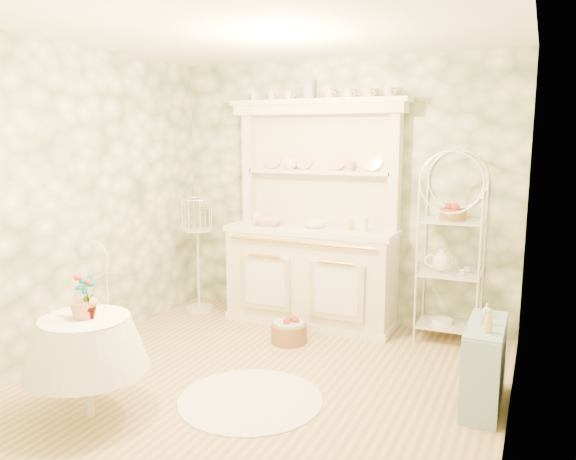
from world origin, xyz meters
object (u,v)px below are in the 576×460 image
at_px(bakers_rack, 451,247).
at_px(birdcage_stand, 198,247).
at_px(floor_basket, 289,330).
at_px(cafe_chair, 79,310).
at_px(round_table, 87,362).
at_px(side_shelf, 484,363).
at_px(kitchen_dresser, 312,214).

bearing_deg(bakers_rack, birdcage_stand, -177.34).
bearing_deg(floor_basket, cafe_chair, -144.34).
height_order(cafe_chair, floor_basket, cafe_chair).
bearing_deg(round_table, side_shelf, 27.81).
xyz_separation_m(round_table, cafe_chair, (-0.83, 0.78, 0.04)).
relative_size(kitchen_dresser, floor_basket, 6.25).
distance_m(side_shelf, birdcage_stand, 3.31).
bearing_deg(birdcage_stand, round_table, -74.58).
distance_m(kitchen_dresser, birdcage_stand, 1.37).
bearing_deg(round_table, floor_basket, 69.99).
distance_m(round_table, cafe_chair, 1.14).
distance_m(bakers_rack, cafe_chair, 3.39).
height_order(bakers_rack, birdcage_stand, bakers_rack).
distance_m(kitchen_dresser, floor_basket, 1.20).
bearing_deg(round_table, cafe_chair, 137.10).
xyz_separation_m(round_table, floor_basket, (0.68, 1.86, -0.28)).
bearing_deg(birdcage_stand, bakers_rack, 4.04).
bearing_deg(cafe_chair, bakers_rack, 21.20).
bearing_deg(kitchen_dresser, bakers_rack, 2.59).
distance_m(bakers_rack, floor_basket, 1.70).
xyz_separation_m(round_table, birdcage_stand, (-0.65, 2.36, 0.32)).
xyz_separation_m(bakers_rack, cafe_chair, (-2.86, -1.77, -0.47)).
height_order(bakers_rack, cafe_chair, bakers_rack).
height_order(cafe_chair, birdcage_stand, birdcage_stand).
distance_m(cafe_chair, birdcage_stand, 1.62).
xyz_separation_m(kitchen_dresser, round_table, (-0.65, -2.48, -0.75)).
height_order(kitchen_dresser, birdcage_stand, kitchen_dresser).
height_order(kitchen_dresser, bakers_rack, kitchen_dresser).
bearing_deg(round_table, kitchen_dresser, 75.42).
distance_m(bakers_rack, birdcage_stand, 2.69).
xyz_separation_m(birdcage_stand, floor_basket, (1.33, -0.50, -0.60)).
height_order(round_table, birdcage_stand, birdcage_stand).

